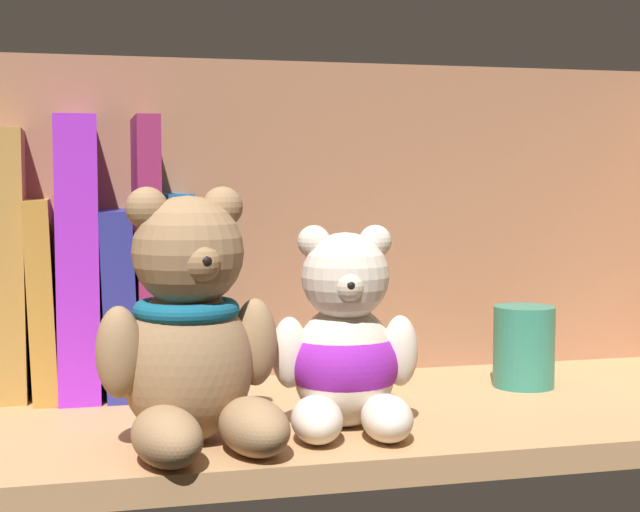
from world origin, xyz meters
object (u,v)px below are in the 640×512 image
object	(u,v)px
pillar_candle	(524,347)
book_8	(77,256)
book_11	(174,291)
teddy_bear_larger	(191,336)
book_6	(6,264)
book_7	(42,297)
book_9	(116,300)
book_10	(145,255)
teddy_bear_smaller	(345,349)

from	to	relation	value
pillar_candle	book_8	bearing A→B (deg)	168.77
book_11	teddy_bear_larger	world-z (taller)	teddy_bear_larger
book_6	book_7	distance (cm)	4.07
book_7	book_8	world-z (taller)	book_8
book_9	book_6	bearing A→B (deg)	180.00
book_7	book_8	xyz separation A→B (cm)	(2.92, 0.00, 3.43)
book_6	teddy_bear_larger	size ratio (longest dim) A/B	1.26
book_6	teddy_bear_larger	world-z (taller)	book_6
book_7	book_9	xyz separation A→B (cm)	(6.16, -0.00, -0.46)
pillar_candle	book_6	bearing A→B (deg)	170.22
book_8	pillar_candle	distance (cm)	39.71
book_9	book_8	bearing A→B (deg)	180.00
book_9	book_11	bearing A→B (deg)	0.00
book_8	book_10	distance (cm)	5.76
book_9	teddy_bear_larger	size ratio (longest dim) A/B	0.88
book_7	teddy_bear_larger	xyz separation A→B (cm)	(10.33, -19.33, -0.70)
book_11	pillar_candle	size ratio (longest dim) A/B	2.39
book_10	book_11	world-z (taller)	book_10
book_7	book_10	size ratio (longest dim) A/B	0.71
book_6	book_9	distance (cm)	9.62
book_8	teddy_bear_larger	world-z (taller)	book_8
book_7	book_8	distance (cm)	4.51
book_9	pillar_candle	bearing A→B (deg)	-12.24
book_8	book_10	world-z (taller)	same
book_9	book_11	xyz separation A→B (cm)	(5.00, 0.00, 0.68)
book_6	book_8	world-z (taller)	book_8
book_7	book_9	world-z (taller)	book_7
book_6	book_10	distance (cm)	11.54
book_11	teddy_bear_smaller	size ratio (longest dim) A/B	1.14
book_9	teddy_bear_smaller	size ratio (longest dim) A/B	1.05
book_10	teddy_bear_smaller	xyz separation A→B (cm)	(13.16, -17.60, -5.88)
book_6	teddy_bear_larger	distance (cm)	23.66
book_8	pillar_candle	size ratio (longest dim) A/B	3.28
pillar_candle	book_9	bearing A→B (deg)	167.76
teddy_bear_larger	book_6	bearing A→B (deg)	124.28
book_11	teddy_bear_larger	size ratio (longest dim) A/B	0.96
teddy_bear_larger	book_7	bearing A→B (deg)	118.12
book_10	pillar_candle	size ratio (longest dim) A/B	3.29
book_8	book_7	bearing A→B (deg)	180.00
teddy_bear_smaller	book_6	bearing A→B (deg)	144.52
book_9	book_10	bearing A→B (deg)	0.00
book_9	book_10	xyz separation A→B (cm)	(2.51, 0.00, 3.92)
teddy_bear_smaller	book_8	bearing A→B (deg)	137.08
book_8	teddy_bear_smaller	bearing A→B (deg)	-42.92
book_9	pillar_candle	world-z (taller)	book_9
book_8	teddy_bear_smaller	size ratio (longest dim) A/B	1.57
book_6	pillar_candle	distance (cm)	45.18
book_9	book_10	world-z (taller)	book_10
book_9	teddy_bear_larger	distance (cm)	19.77
book_10	book_11	size ratio (longest dim) A/B	1.38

